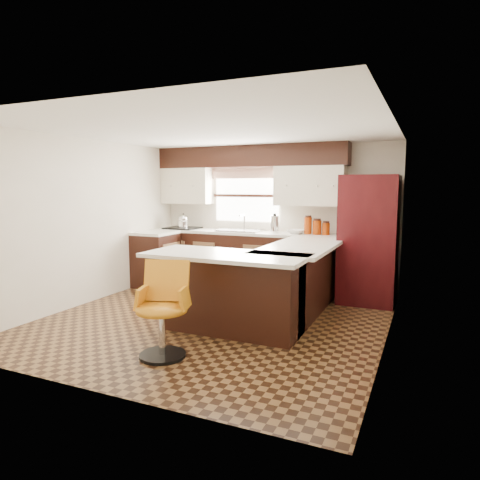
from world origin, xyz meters
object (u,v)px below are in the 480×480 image
at_px(bar_chair, 162,311).
at_px(refrigerator, 369,239).
at_px(peninsula_long, 297,281).
at_px(peninsula_return, 231,294).

bearing_deg(bar_chair, refrigerator, 44.80).
bearing_deg(peninsula_long, bar_chair, -112.63).
xyz_separation_m(peninsula_long, refrigerator, (0.78, 1.03, 0.49)).
bearing_deg(refrigerator, peninsula_return, -123.01).
relative_size(peninsula_long, peninsula_return, 1.18).
distance_m(peninsula_return, refrigerator, 2.44).
height_order(peninsula_return, bar_chair, bar_chair).
bearing_deg(bar_chair, peninsula_long, 50.23).
bearing_deg(refrigerator, bar_chair, -118.06).
distance_m(peninsula_long, bar_chair, 2.14).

